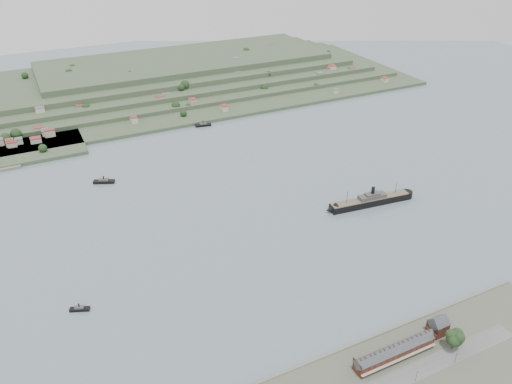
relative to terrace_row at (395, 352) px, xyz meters
name	(u,v)px	position (x,y,z in m)	size (l,w,h in m)	color
ground	(277,219)	(10.00, 168.02, -6.84)	(1400.00, 1400.00, 0.00)	slate
near_shore	(428,375)	(10.00, -18.73, -5.83)	(220.00, 80.00, 2.60)	#4C5142
terrace_row	(395,352)	(0.00, 0.00, 0.00)	(55.60, 9.80, 11.07)	#402316
gabled_building	(438,325)	(37.50, 4.02, 1.34)	(10.40, 10.18, 14.09)	#402316
far_peninsula	(170,78)	(37.91, 561.12, 5.04)	(760.00, 309.00, 30.00)	#405438
steamship	(368,201)	(95.30, 152.22, -2.88)	(89.30, 19.23, 21.43)	black
tugboat	(80,309)	(-163.32, 126.34, -5.38)	(13.67, 8.21, 5.99)	black
ferry_west	(104,181)	(-112.91, 299.72, -4.99)	(21.06, 13.23, 7.67)	black
ferry_east	(203,125)	(26.35, 393.02, -5.08)	(20.12, 8.51, 7.31)	black
fig_tree	(456,338)	(37.45, -10.21, 3.83)	(12.73, 11.02, 14.21)	#412D1E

